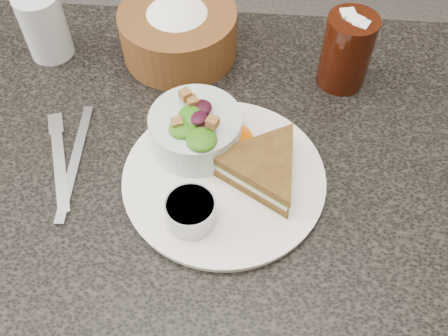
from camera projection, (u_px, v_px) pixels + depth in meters
name	position (u px, v px, depth m)	size (l,w,h in m)	color
floor	(200.00, 334.00, 1.31)	(6.00, 6.00, 0.00)	#4B4946
dining_table	(193.00, 274.00, 1.01)	(1.00, 0.70, 0.75)	black
dinner_plate	(224.00, 178.00, 0.68)	(0.27, 0.27, 0.01)	silver
sandwich	(262.00, 168.00, 0.66)	(0.15, 0.15, 0.04)	brown
salad_bowl	(195.00, 126.00, 0.68)	(0.13, 0.13, 0.07)	#AFC5BA
dressing_ramekin	(191.00, 212.00, 0.62)	(0.06, 0.06, 0.04)	#93969C
orange_wedge	(229.00, 133.00, 0.70)	(0.07, 0.07, 0.03)	#F26800
fork	(60.00, 166.00, 0.70)	(0.02, 0.16, 0.00)	#B0B0B0
knife	(75.00, 161.00, 0.70)	(0.01, 0.21, 0.00)	#94979E
bread_basket	(178.00, 26.00, 0.80)	(0.19, 0.19, 0.11)	brown
cola_glass	(347.00, 48.00, 0.75)	(0.08, 0.08, 0.13)	black
water_glass	(44.00, 26.00, 0.80)	(0.07, 0.07, 0.11)	silver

